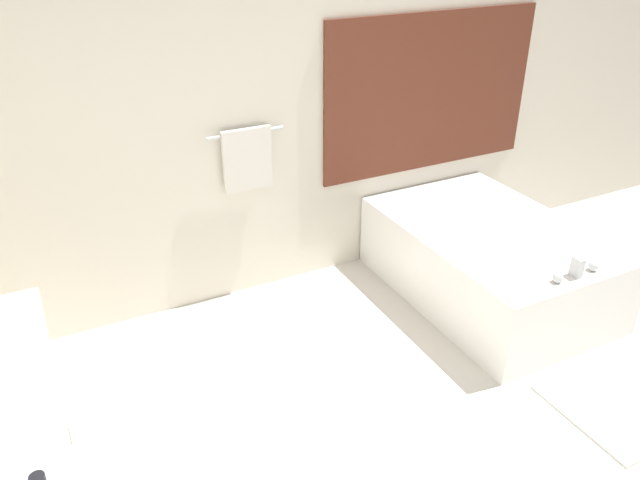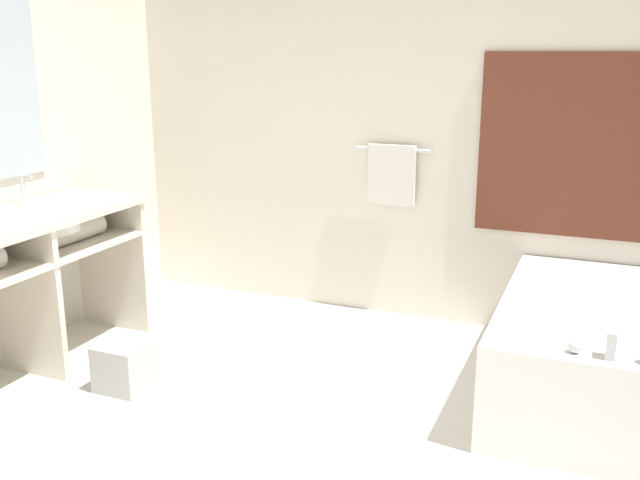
# 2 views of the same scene
# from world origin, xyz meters

# --- Properties ---
(wall_back_with_blinds) EXTENTS (7.40, 0.13, 2.70)m
(wall_back_with_blinds) POSITION_xyz_m (0.04, 2.23, 1.34)
(wall_back_with_blinds) COLOR silver
(wall_back_with_blinds) RESTS_ON ground_plane
(vanity_counter) EXTENTS (0.57, 1.58, 0.91)m
(vanity_counter) POSITION_xyz_m (-1.90, 0.52, 0.67)
(vanity_counter) COLOR beige
(vanity_counter) RESTS_ON ground_plane
(sink_faucet) EXTENTS (0.09, 0.04, 0.18)m
(sink_faucet) POSITION_xyz_m (-2.06, 0.73, 1.00)
(sink_faucet) COLOR silver
(sink_faucet) RESTS_ON vanity_counter
(bathtub) EXTENTS (1.07, 1.59, 0.64)m
(bathtub) POSITION_xyz_m (1.11, 1.40, 0.29)
(bathtub) COLOR white
(bathtub) RESTS_ON ground_plane
(waste_bin) EXTENTS (0.25, 0.25, 0.26)m
(waste_bin) POSITION_xyz_m (-1.29, 0.55, 0.13)
(waste_bin) COLOR #B2B2B2
(waste_bin) RESTS_ON ground_plane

